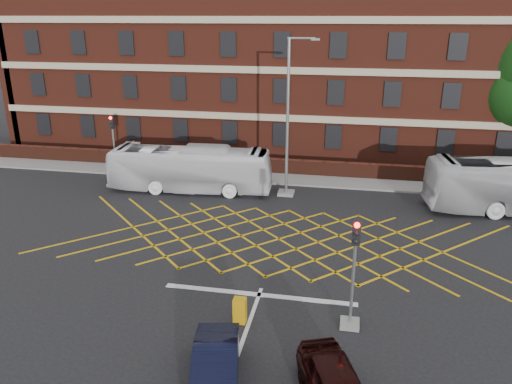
% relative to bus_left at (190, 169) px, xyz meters
% --- Properties ---
extents(ground, '(120.00, 120.00, 0.00)m').
position_rel_bus_left_xyz_m(ground, '(6.77, -8.34, -1.46)').
color(ground, black).
rests_on(ground, ground).
extents(victorian_building, '(51.00, 12.17, 20.40)m').
position_rel_bus_left_xyz_m(victorian_building, '(7.02, 13.66, 6.37)').
color(victorian_building, '#5F2418').
rests_on(victorian_building, ground).
extents(boundary_wall, '(56.00, 0.50, 1.10)m').
position_rel_bus_left_xyz_m(boundary_wall, '(6.77, 4.66, -0.91)').
color(boundary_wall, '#471E13').
rests_on(boundary_wall, ground).
extents(far_pavement, '(60.00, 3.00, 0.12)m').
position_rel_bus_left_xyz_m(far_pavement, '(6.77, 3.66, -1.40)').
color(far_pavement, slate).
rests_on(far_pavement, ground).
extents(box_junction_hatching, '(8.22, 8.22, 0.02)m').
position_rel_bus_left_xyz_m(box_junction_hatching, '(6.77, -6.34, -1.45)').
color(box_junction_hatching, '#CC990C').
rests_on(box_junction_hatching, ground).
extents(stop_line, '(8.00, 0.30, 0.02)m').
position_rel_bus_left_xyz_m(stop_line, '(6.77, -11.84, -1.45)').
color(stop_line, silver).
rests_on(stop_line, ground).
extents(bus_left, '(10.62, 3.10, 2.92)m').
position_rel_bus_left_xyz_m(bus_left, '(0.00, 0.00, 0.00)').
color(bus_left, white).
rests_on(bus_left, ground).
extents(car_navy, '(2.18, 4.20, 1.32)m').
position_rel_bus_left_xyz_m(car_navy, '(6.43, -17.29, -0.80)').
color(car_navy, black).
rests_on(car_navy, ground).
extents(traffic_light_near, '(0.70, 0.70, 4.27)m').
position_rel_bus_left_xyz_m(traffic_light_near, '(10.46, -13.33, 0.30)').
color(traffic_light_near, slate).
rests_on(traffic_light_near, ground).
extents(traffic_light_far, '(0.70, 0.70, 4.27)m').
position_rel_bus_left_xyz_m(traffic_light_far, '(-6.34, 2.31, 0.30)').
color(traffic_light_far, slate).
rests_on(traffic_light_far, ground).
extents(street_lamp, '(2.25, 1.00, 9.63)m').
position_rel_bus_left_xyz_m(street_lamp, '(6.28, 0.41, 1.91)').
color(street_lamp, slate).
rests_on(street_lamp, ground).
extents(direction_signs, '(1.10, 0.16, 2.20)m').
position_rel_bus_left_xyz_m(direction_signs, '(-5.49, 3.60, -0.08)').
color(direction_signs, gray).
rests_on(direction_signs, ground).
extents(utility_cabinet, '(0.47, 0.38, 1.00)m').
position_rel_bus_left_xyz_m(utility_cabinet, '(6.42, -13.85, -0.96)').
color(utility_cabinet, '#C68C0B').
rests_on(utility_cabinet, ground).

